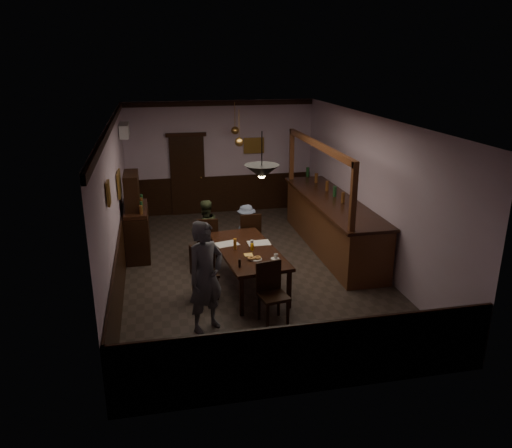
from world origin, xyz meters
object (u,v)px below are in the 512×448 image
object	(u,v)px
coffee_cup	(276,256)
chair_far_right	(250,234)
pendant_iron	(262,172)
dining_table	(248,252)
person_standing	(206,277)
bar_counter	(332,223)
person_seated_right	(246,230)
chair_side	(200,271)
chair_near	(271,290)
person_seated_left	(205,230)
pendant_brass_far	(235,130)
sideboard	(136,223)
pendant_brass_mid	(239,142)
chair_far_left	(208,239)
soda_can	(252,247)

from	to	relation	value
coffee_cup	chair_far_right	bearing A→B (deg)	86.78
coffee_cup	pendant_iron	distance (m)	1.61
chair_far_right	dining_table	bearing A→B (deg)	78.46
person_standing	bar_counter	xyz separation A→B (m)	(3.09, 2.87, -0.28)
person_seated_right	chair_side	bearing A→B (deg)	39.14
chair_near	person_seated_left	bearing A→B (deg)	94.13
person_standing	chair_side	bearing A→B (deg)	56.66
person_seated_left	chair_side	bearing A→B (deg)	57.68
chair_far_right	person_standing	xyz separation A→B (m)	(-1.21, -2.66, 0.33)
pendant_iron	pendant_brass_far	world-z (taller)	same
coffee_cup	pendant_brass_far	distance (m)	4.96
chair_far_right	coffee_cup	world-z (taller)	chair_far_right
dining_table	pendant_brass_far	xyz separation A→B (m)	(0.49, 4.17, 1.61)
chair_near	sideboard	xyz separation A→B (m)	(-2.16, 3.35, 0.18)
chair_near	chair_side	bearing A→B (deg)	125.08
chair_side	person_seated_left	distance (m)	1.83
chair_side	pendant_brass_far	world-z (taller)	pendant_brass_far
person_seated_right	coffee_cup	size ratio (longest dim) A/B	13.81
chair_near	pendant_brass_mid	xyz separation A→B (m)	(0.16, 3.74, 1.75)
person_seated_right	pendant_brass_far	size ratio (longest dim) A/B	1.36
coffee_cup	bar_counter	size ratio (longest dim) A/B	0.02
coffee_cup	pendant_brass_mid	distance (m)	3.33
chair_far_right	chair_side	world-z (taller)	chair_far_right
sideboard	chair_far_left	bearing A→B (deg)	-30.09
chair_side	coffee_cup	world-z (taller)	chair_side
chair_far_right	person_seated_right	bearing A→B (deg)	-84.66
soda_can	pendant_brass_far	xyz separation A→B (m)	(0.42, 4.24, 1.49)
dining_table	pendant_iron	size ratio (longest dim) A/B	3.07
dining_table	bar_counter	xyz separation A→B (m)	(2.18, 1.51, -0.08)
chair_near	coffee_cup	bearing A→B (deg)	60.28
soda_can	bar_counter	bearing A→B (deg)	36.80
bar_counter	chair_near	bearing A→B (deg)	-125.93
chair_near	bar_counter	distance (m)	3.49
pendant_brass_mid	chair_far_left	bearing A→B (deg)	-126.18
chair_side	soda_can	distance (m)	1.04
sideboard	bar_counter	xyz separation A→B (m)	(4.20, -0.52, -0.12)
person_seated_right	soda_can	distance (m)	1.69
chair_far_right	pendant_iron	world-z (taller)	pendant_iron
bar_counter	pendant_iron	size ratio (longest dim) A/B	5.72
pendant_brass_far	pendant_iron	bearing A→B (deg)	-94.65
chair_far_right	person_seated_right	distance (m)	0.28
coffee_cup	bar_counter	xyz separation A→B (m)	(1.79, 2.06, -0.19)
chair_near	person_standing	xyz separation A→B (m)	(-1.04, -0.04, 0.34)
chair_near	sideboard	world-z (taller)	sideboard
pendant_brass_mid	person_seated_right	bearing A→B (deg)	-90.53
pendant_brass_mid	bar_counter	bearing A→B (deg)	-25.76
sideboard	pendant_iron	bearing A→B (deg)	-53.34
chair_far_right	pendant_iron	distance (m)	2.78
chair_far_left	chair_side	world-z (taller)	chair_far_left
bar_counter	sideboard	bearing A→B (deg)	172.92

